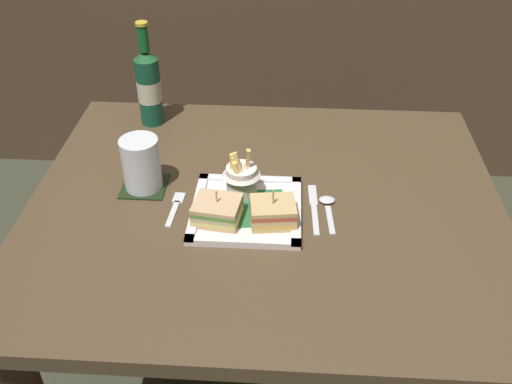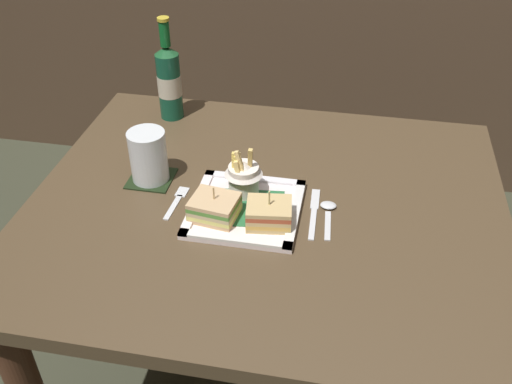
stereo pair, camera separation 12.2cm
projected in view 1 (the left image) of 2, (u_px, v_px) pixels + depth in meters
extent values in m
cube|color=#4E3C28|center=(265.00, 208.00, 1.27)|extent=(1.04, 0.88, 0.04)
cylinder|color=brown|center=(128.00, 221.00, 1.80)|extent=(0.07, 0.07, 0.69)
cylinder|color=brown|center=(415.00, 233.00, 1.76)|extent=(0.07, 0.07, 0.69)
cube|color=white|center=(247.00, 210.00, 1.23)|extent=(0.23, 0.23, 0.01)
cube|color=#27683B|center=(247.00, 208.00, 1.22)|extent=(0.18, 0.14, 0.00)
cube|color=white|center=(242.00, 240.00, 1.14)|extent=(0.23, 0.02, 0.01)
cube|color=white|center=(250.00, 179.00, 1.31)|extent=(0.23, 0.02, 0.01)
cube|color=white|center=(197.00, 205.00, 1.23)|extent=(0.02, 0.23, 0.01)
cube|color=white|center=(296.00, 209.00, 1.22)|extent=(0.02, 0.23, 0.01)
cube|color=tan|center=(218.00, 218.00, 1.19)|extent=(0.10, 0.09, 0.01)
cube|color=#E4DB73|center=(217.00, 214.00, 1.19)|extent=(0.10, 0.09, 0.01)
cube|color=tan|center=(217.00, 211.00, 1.18)|extent=(0.10, 0.09, 0.01)
cube|color=#559039|center=(217.00, 207.00, 1.18)|extent=(0.10, 0.09, 0.01)
cube|color=tan|center=(217.00, 204.00, 1.17)|extent=(0.10, 0.09, 0.01)
cylinder|color=tan|center=(217.00, 205.00, 1.17)|extent=(0.00, 0.00, 0.07)
cube|color=tan|center=(273.00, 220.00, 1.19)|extent=(0.10, 0.09, 0.01)
cube|color=#E7B553|center=(273.00, 216.00, 1.18)|extent=(0.10, 0.09, 0.01)
cube|color=#D8B373|center=(273.00, 212.00, 1.18)|extent=(0.10, 0.09, 0.01)
cube|color=#C05331|center=(273.00, 209.00, 1.17)|extent=(0.10, 0.09, 0.01)
cube|color=tan|center=(273.00, 205.00, 1.16)|extent=(0.10, 0.09, 0.01)
cylinder|color=tan|center=(273.00, 206.00, 1.17)|extent=(0.00, 0.00, 0.08)
cylinder|color=white|center=(242.00, 181.00, 1.25)|extent=(0.07, 0.07, 0.07)
cone|color=silver|center=(241.00, 169.00, 1.23)|extent=(0.08, 0.08, 0.03)
cube|color=#E8CD6F|center=(238.00, 171.00, 1.23)|extent=(0.01, 0.02, 0.05)
cube|color=#DAB662|center=(248.00, 163.00, 1.22)|extent=(0.01, 0.02, 0.08)
cube|color=#F5D981|center=(236.00, 168.00, 1.22)|extent=(0.01, 0.02, 0.07)
cube|color=#F3D061|center=(232.00, 168.00, 1.22)|extent=(0.01, 0.01, 0.07)
cube|color=#F3CF7F|center=(240.00, 167.00, 1.22)|extent=(0.03, 0.01, 0.08)
cube|color=#DCC257|center=(235.00, 170.00, 1.22)|extent=(0.01, 0.01, 0.06)
cube|color=#F5D27B|center=(237.00, 174.00, 1.21)|extent=(0.02, 0.01, 0.06)
cylinder|color=#134E36|center=(150.00, 92.00, 1.49)|extent=(0.06, 0.06, 0.18)
cone|color=#1D552D|center=(145.00, 55.00, 1.43)|extent=(0.06, 0.06, 0.02)
cylinder|color=#105E26|center=(143.00, 38.00, 1.41)|extent=(0.03, 0.03, 0.07)
cylinder|color=gold|center=(141.00, 24.00, 1.38)|extent=(0.03, 0.03, 0.01)
cylinder|color=beige|center=(149.00, 90.00, 1.49)|extent=(0.06, 0.06, 0.06)
cube|color=black|center=(144.00, 186.00, 1.30)|extent=(0.10, 0.10, 0.00)
cylinder|color=silver|center=(141.00, 164.00, 1.27)|extent=(0.09, 0.09, 0.12)
cylinder|color=silver|center=(142.00, 171.00, 1.28)|extent=(0.08, 0.08, 0.08)
cube|color=silver|center=(173.00, 214.00, 1.22)|extent=(0.02, 0.09, 0.00)
cube|color=silver|center=(179.00, 196.00, 1.27)|extent=(0.03, 0.04, 0.00)
cube|color=silver|center=(315.00, 219.00, 1.21)|extent=(0.02, 0.10, 0.00)
cube|color=silver|center=(313.00, 195.00, 1.28)|extent=(0.02, 0.07, 0.00)
cube|color=silver|center=(330.00, 220.00, 1.21)|extent=(0.02, 0.09, 0.00)
ellipsoid|color=silver|center=(327.00, 200.00, 1.26)|extent=(0.03, 0.03, 0.01)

